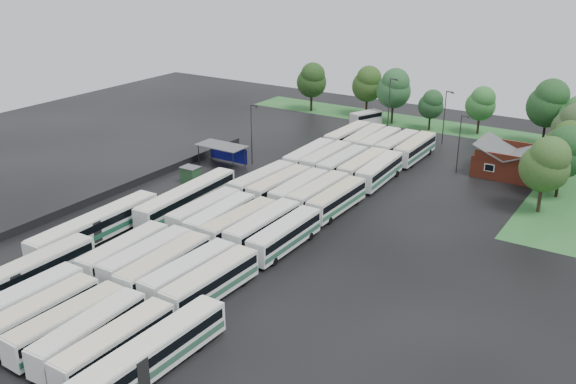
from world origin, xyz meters
The scene contains 61 objects.
ground centered at (0.00, 0.00, 0.00)m, with size 160.00×160.00×0.00m, color black.
brick_building centered at (24.00, 42.77, 1.87)m, with size 10.07×8.60×5.39m.
wash_shed centered at (-17.20, 22.02, 2.99)m, with size 8.20×4.20×3.58m.
utility_hut centered at (-16.20, 12.60, 1.32)m, with size 2.70×2.20×2.62m.
grass_strip_north centered at (2.00, 64.80, 0.01)m, with size 80.00×10.00×0.01m, color #29662B.
grass_strip_east centered at (34.00, 42.80, 0.01)m, with size 10.00×50.00×0.01m, color #29662B.
west_fence centered at (-22.20, 8.00, 0.60)m, with size 0.10×50.00×1.20m, color #2D2D30.
bus_r0c0 centered at (-4.35, -25.69, 1.92)m, with size 2.97×12.62×3.50m.
bus_r0c1 centered at (-1.33, -26.08, 1.86)m, with size 2.75×12.18×3.38m.
bus_r0c2 centered at (2.10, -25.76, 1.85)m, with size 2.95×12.19×3.37m.
bus_r0c3 centered at (5.04, -25.71, 1.86)m, with size 3.16×12.28×3.39m.
bus_r0c4 centered at (8.40, -25.77, 1.89)m, with size 2.70×12.33×3.43m.
bus_r1c0 centered at (-4.23, -12.59, 1.87)m, with size 3.05×12.33×3.41m.
bus_r1c1 centered at (-1.13, -12.21, 1.89)m, with size 2.64×12.37×3.44m.
bus_r1c2 centered at (1.97, -12.68, 1.95)m, with size 3.03×12.80×3.55m.
bus_r1c3 centered at (5.23, -12.38, 1.90)m, with size 3.10×12.53×3.46m.
bus_r1c4 centered at (8.41, -12.69, 1.94)m, with size 3.04×12.74×3.53m.
bus_r2c0 centered at (-4.21, 1.52, 1.85)m, with size 2.70×12.14×3.37m.
bus_r2c1 centered at (-1.22, 1.07, 1.86)m, with size 2.95×12.23×3.39m.
bus_r2c2 centered at (1.95, 0.92, 1.88)m, with size 3.12×12.38×3.42m.
bus_r2c3 centered at (5.08, 1.51, 1.95)m, with size 2.79×12.77×3.55m.
bus_r2c4 centered at (8.58, 1.05, 1.92)m, with size 2.72×12.55×3.49m.
bus_r3c0 centered at (-4.22, 14.63, 1.92)m, with size 3.27×12.69×3.50m.
bus_r3c1 centered at (-1.06, 14.48, 1.91)m, with size 3.12×12.59×3.48m.
bus_r3c2 centered at (2.12, 14.71, 1.88)m, with size 2.67×12.29×3.42m.
bus_r3c3 centered at (5.16, 14.97, 1.92)m, with size 2.92×12.60×3.49m.
bus_r3c4 centered at (8.27, 14.56, 1.88)m, with size 2.73×12.29×3.41m.
bus_r4c0 centered at (-4.38, 28.34, 1.95)m, with size 3.09×12.79×3.54m.
bus_r4c1 centered at (-1.33, 28.70, 1.94)m, with size 2.80×12.71×3.53m.
bus_r4c2 centered at (1.85, 28.26, 1.90)m, with size 2.72×12.43×3.46m.
bus_r4c3 centered at (5.18, 28.69, 1.91)m, with size 2.67×12.48×3.47m.
bus_r4c4 centered at (8.23, 28.33, 1.93)m, with size 3.23×12.72×3.51m.
bus_r5c0 centered at (-4.59, 42.23, 1.94)m, with size 3.02×12.72×3.52m.
bus_r5c1 centered at (-1.01, 41.89, 1.95)m, with size 3.17×12.83×3.54m.
bus_r5c2 centered at (1.87, 41.97, 1.88)m, with size 2.67×12.29×3.42m.
bus_r5c3 centered at (5.10, 42.19, 1.88)m, with size 3.04×12.34×3.41m.
bus_r5c4 centered at (8.45, 41.88, 1.94)m, with size 2.80×12.71×3.53m.
artic_bus_west_a centered at (-9.05, -23.07, 1.91)m, with size 2.71×18.54×3.44m.
artic_bus_west_b centered at (-9.24, 3.90, 1.93)m, with size 3.42×18.86×3.48m.
artic_bus_west_c centered at (-12.28, -9.58, 1.97)m, with size 3.07×19.20×3.55m.
artic_bus_east centered at (12.06, -26.48, 1.96)m, with size 3.10×19.08×3.53m.
minibus centered at (-8.26, 57.09, 1.61)m, with size 4.78×7.07×2.90m.
tree_north_0 centered at (-23.69, 61.62, 6.91)m, with size 6.48×6.48×10.74m.
tree_north_1 centered at (-11.68, 64.44, 6.94)m, with size 6.51×6.51×10.78m.
tree_north_2 centered at (-4.39, 61.46, 7.37)m, with size 6.92×6.92×11.46m.
tree_north_3 centered at (3.81, 60.94, 5.26)m, with size 4.94×4.94×8.18m.
tree_north_4 centered at (12.74, 63.49, 6.06)m, with size 5.69×5.69×9.42m.
tree_north_5 centered at (25.12, 62.11, 7.99)m, with size 7.50×7.50×12.42m.
tree_east_0 centered at (31.75, 29.53, 7.04)m, with size 6.61×6.61×10.95m.
tree_east_1 centered at (32.63, 36.74, 6.96)m, with size 6.53×6.53×10.82m.
tree_east_2 centered at (31.88, 42.71, 6.55)m, with size 6.15×6.15×10.18m.
tree_east_3 centered at (31.39, 50.87, 7.13)m, with size 6.69×6.69×11.09m.
lamp_post_ne centered at (16.73, 39.55, 5.49)m, with size 1.46×0.28×9.45m.
lamp_post_nw centered at (-13.43, 25.11, 5.90)m, with size 1.56×0.30×10.16m.
lamp_post_back_w centered at (-1.90, 53.95, 6.32)m, with size 1.68×0.33×10.88m.
lamp_post_back_e centered at (9.25, 53.47, 5.72)m, with size 1.52×0.30×9.85m.
puddle_0 centered at (-1.03, -17.58, 0.00)m, with size 4.03×4.03×0.01m, color black.
puddle_1 centered at (5.80, -23.22, 0.00)m, with size 4.08×4.08×0.01m, color black.
puddle_2 centered at (-7.39, -0.01, 0.00)m, with size 7.16×7.16×0.01m, color black.
puddle_3 centered at (7.15, -3.21, 0.00)m, with size 5.01×5.01×0.01m, color black.
puddle_4 centered at (11.14, -17.16, 0.00)m, with size 3.24×3.24×0.01m, color black.
Camera 1 is at (46.50, -57.29, 34.54)m, focal length 40.00 mm.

